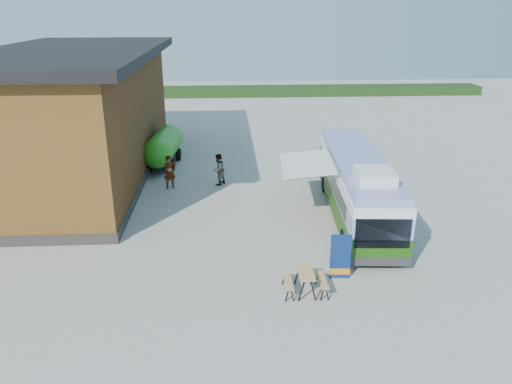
{
  "coord_description": "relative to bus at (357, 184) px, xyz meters",
  "views": [
    {
      "loc": [
        -1.62,
        -19.97,
        9.78
      ],
      "look_at": [
        -0.28,
        2.36,
        1.4
      ],
      "focal_mm": 35.0,
      "sensor_mm": 36.0,
      "label": 1
    }
  ],
  "objects": [
    {
      "name": "bus",
      "position": [
        0.0,
        0.0,
        0.0
      ],
      "size": [
        3.23,
        11.57,
        3.51
      ],
      "rotation": [
        0.0,
        0.0,
        -0.07
      ],
      "color": "#285E0F",
      "rests_on": "ground"
    },
    {
      "name": "hedge",
      "position": [
        3.37,
        35.53,
        -1.18
      ],
      "size": [
        40.0,
        3.0,
        1.0
      ],
      "primitive_type": "cube",
      "color": "#264419",
      "rests_on": "ground"
    },
    {
      "name": "ground",
      "position": [
        -4.63,
        -2.47,
        -1.68
      ],
      "size": [
        100.0,
        100.0,
        0.0
      ],
      "primitive_type": "plane",
      "color": "#BCB7AD",
      "rests_on": "ground"
    },
    {
      "name": "slurry_tanker",
      "position": [
        -10.33,
        8.94,
        -0.38
      ],
      "size": [
        2.16,
        6.11,
        2.26
      ],
      "rotation": [
        0.0,
        0.0,
        -0.09
      ],
      "color": "green",
      "rests_on": "ground"
    },
    {
      "name": "banner",
      "position": [
        -2.07,
        -5.96,
        -0.92
      ],
      "size": [
        0.8,
        0.22,
        1.84
      ],
      "rotation": [
        0.0,
        0.0,
        -0.07
      ],
      "color": "navy",
      "rests_on": "ground"
    },
    {
      "name": "picnic_table",
      "position": [
        -3.53,
        -6.86,
        -1.03
      ],
      "size": [
        1.54,
        1.37,
        0.87
      ],
      "rotation": [
        0.0,
        0.0,
        -0.01
      ],
      "color": "tan",
      "rests_on": "ground"
    },
    {
      "name": "awning",
      "position": [
        -2.21,
        0.23,
        0.88
      ],
      "size": [
        2.88,
        4.3,
        0.52
      ],
      "rotation": [
        0.0,
        0.0,
        -0.07
      ],
      "color": "white",
      "rests_on": "ground"
    },
    {
      "name": "person_b",
      "position": [
        -6.77,
        5.01,
        -0.76
      ],
      "size": [
        1.09,
        1.13,
        1.84
      ],
      "primitive_type": "imported",
      "rotation": [
        0.0,
        0.0,
        -2.22
      ],
      "color": "#999999",
      "rests_on": "ground"
    },
    {
      "name": "barn",
      "position": [
        -15.13,
        7.53,
        1.91
      ],
      "size": [
        9.6,
        21.2,
        7.5
      ],
      "color": "brown",
      "rests_on": "ground"
    },
    {
      "name": "person_a",
      "position": [
        -9.52,
        4.61,
        -0.74
      ],
      "size": [
        0.8,
        0.65,
        1.88
      ],
      "primitive_type": "imported",
      "rotation": [
        0.0,
        0.0,
        0.34
      ],
      "color": "#999999",
      "rests_on": "ground"
    }
  ]
}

